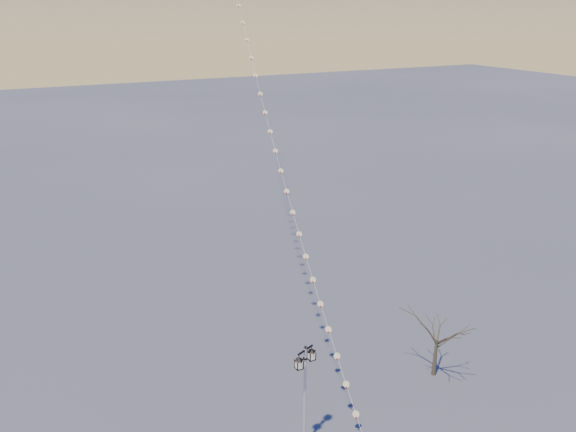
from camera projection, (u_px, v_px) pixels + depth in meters
street_lamp at (305, 391)px, 27.17m from camera, size 1.34×0.86×5.59m
bare_tree at (438, 330)px, 32.56m from camera, size 2.61×2.61×4.33m
kite_train at (248, 1)px, 42.88m from camera, size 9.44×48.74×41.53m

